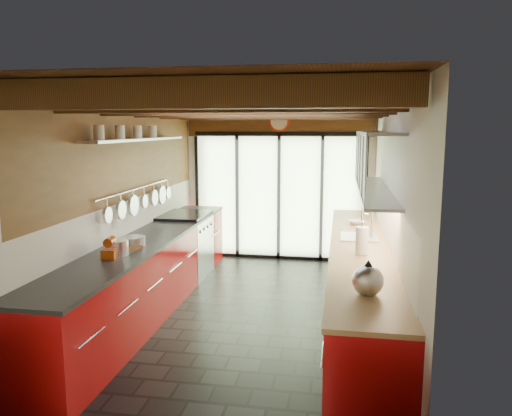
% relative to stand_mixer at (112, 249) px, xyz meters
% --- Properties ---
extents(ground, '(5.50, 5.50, 0.00)m').
position_rel_stand_mixer_xyz_m(ground, '(1.27, 1.00, -1.01)').
color(ground, black).
rests_on(ground, ground).
extents(room_shell, '(5.50, 5.50, 5.50)m').
position_rel_stand_mixer_xyz_m(room_shell, '(1.27, 1.00, 0.65)').
color(room_shell, silver).
rests_on(room_shell, ground).
extents(ceiling_beams, '(3.14, 5.06, 4.90)m').
position_rel_stand_mixer_xyz_m(ceiling_beams, '(1.27, 1.38, 1.45)').
color(ceiling_beams, '#593316').
rests_on(ceiling_beams, ground).
extents(glass_door, '(2.95, 0.10, 2.90)m').
position_rel_stand_mixer_xyz_m(glass_door, '(1.27, 3.70, 0.65)').
color(glass_door, '#C6EAAD').
rests_on(glass_door, ground).
extents(left_counter, '(0.68, 5.00, 0.92)m').
position_rel_stand_mixer_xyz_m(left_counter, '(-0.01, 1.00, -0.55)').
color(left_counter, '#AE0C0E').
rests_on(left_counter, ground).
extents(range_stove, '(0.66, 0.90, 0.97)m').
position_rel_stand_mixer_xyz_m(range_stove, '(-0.01, 2.45, -0.54)').
color(range_stove, silver).
rests_on(range_stove, ground).
extents(right_counter, '(0.68, 5.00, 0.92)m').
position_rel_stand_mixer_xyz_m(right_counter, '(2.54, 1.01, -0.55)').
color(right_counter, '#AE0C0E').
rests_on(right_counter, ground).
extents(sink_assembly, '(0.45, 0.52, 0.43)m').
position_rel_stand_mixer_xyz_m(sink_assembly, '(2.56, 1.40, -0.05)').
color(sink_assembly, silver).
rests_on(sink_assembly, right_counter).
extents(upper_cabinets_right, '(0.34, 3.00, 3.00)m').
position_rel_stand_mixer_xyz_m(upper_cabinets_right, '(2.70, 1.30, 0.84)').
color(upper_cabinets_right, silver).
rests_on(upper_cabinets_right, ground).
extents(left_wall_fixtures, '(0.28, 2.60, 0.96)m').
position_rel_stand_mixer_xyz_m(left_wall_fixtures, '(-0.20, 1.30, 0.78)').
color(left_wall_fixtures, silver).
rests_on(left_wall_fixtures, ground).
extents(stand_mixer, '(0.16, 0.26, 0.22)m').
position_rel_stand_mixer_xyz_m(stand_mixer, '(0.00, 0.00, 0.00)').
color(stand_mixer, '#B33D0E').
rests_on(stand_mixer, left_counter).
extents(pot_large, '(0.33, 0.33, 0.16)m').
position_rel_stand_mixer_xyz_m(pot_large, '(-0.00, 0.11, -0.01)').
color(pot_large, silver).
rests_on(pot_large, left_counter).
extents(pot_small, '(0.29, 0.29, 0.10)m').
position_rel_stand_mixer_xyz_m(pot_small, '(-0.00, 0.54, -0.03)').
color(pot_small, silver).
rests_on(pot_small, left_counter).
extents(cutting_board, '(0.33, 0.40, 0.03)m').
position_rel_stand_mixer_xyz_m(cutting_board, '(-0.00, 0.30, -0.07)').
color(cutting_board, brown).
rests_on(cutting_board, left_counter).
extents(kettle, '(0.28, 0.33, 0.30)m').
position_rel_stand_mixer_xyz_m(kettle, '(2.54, -0.73, 0.04)').
color(kettle, silver).
rests_on(kettle, right_counter).
extents(paper_towel, '(0.16, 0.16, 0.35)m').
position_rel_stand_mixer_xyz_m(paper_towel, '(2.54, 0.56, 0.06)').
color(paper_towel, white).
rests_on(paper_towel, right_counter).
extents(soap_bottle, '(0.11, 0.11, 0.18)m').
position_rel_stand_mixer_xyz_m(soap_bottle, '(2.54, 0.56, 0.00)').
color(soap_bottle, silver).
rests_on(soap_bottle, right_counter).
extents(bowl, '(0.28, 0.28, 0.06)m').
position_rel_stand_mixer_xyz_m(bowl, '(2.54, 2.26, -0.06)').
color(bowl, silver).
rests_on(bowl, right_counter).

